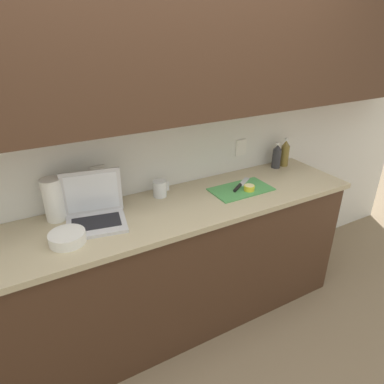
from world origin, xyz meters
TOP-DOWN VIEW (x-y plane):
  - ground_plane at (0.00, 0.00)m, footprint 12.00×12.00m
  - wall_back at (0.00, 0.22)m, footprint 5.20×0.38m
  - counter_unit at (-0.02, 0.00)m, footprint 2.51×0.58m
  - laptop at (-0.44, 0.07)m, footprint 0.37×0.32m
  - cutting_board at (0.52, -0.00)m, footprint 0.41×0.23m
  - knife at (0.52, 0.02)m, footprint 0.23×0.17m
  - lemon_half_cut at (0.55, -0.04)m, footprint 0.07×0.07m
  - bottle_green_soda at (1.00, 0.20)m, footprint 0.07×0.07m
  - bottle_oil_tall at (1.08, 0.20)m, footprint 0.06×0.06m
  - measuring_cup at (0.01, 0.18)m, footprint 0.11×0.09m
  - bowl_white at (-0.62, -0.07)m, footprint 0.18×0.18m
  - paper_towel_roll at (-0.62, 0.20)m, footprint 0.11×0.11m

SIDE VIEW (x-z plane):
  - ground_plane at x=0.00m, z-range 0.00..0.00m
  - counter_unit at x=-0.02m, z-range 0.01..0.93m
  - cutting_board at x=0.52m, z-range 0.92..0.93m
  - knife at x=0.52m, z-range 0.93..0.95m
  - lemon_half_cut at x=0.55m, z-range 0.93..0.97m
  - bowl_white at x=-0.62m, z-range 0.92..0.98m
  - measuring_cup at x=0.01m, z-range 0.92..1.03m
  - laptop at x=-0.44m, z-range 0.85..1.13m
  - bottle_green_soda at x=1.00m, z-range 0.91..1.11m
  - bottle_oil_tall at x=1.08m, z-range 0.91..1.14m
  - paper_towel_roll at x=-0.62m, z-range 0.92..1.17m
  - wall_back at x=0.00m, z-range 0.26..2.86m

